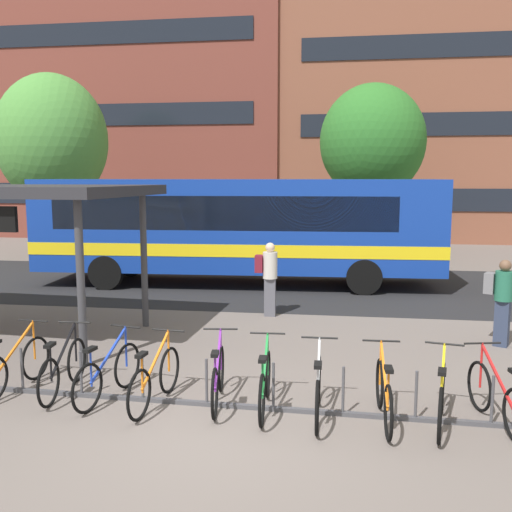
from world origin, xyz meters
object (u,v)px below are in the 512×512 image
(parked_bicycle_orange_3, at_px, (155,380))
(parked_bicycle_purple_4, at_px, (218,378))
(parked_bicycle_black_1, at_px, (63,369))
(parked_bicycle_green_5, at_px, (265,384))
(parked_bicycle_silver_6, at_px, (318,390))
(street_tree_1, at_px, (372,142))
(commuter_maroon_pack_1, at_px, (269,274))
(parked_bicycle_yellow_8, at_px, (441,398))
(parked_bicycle_red_9, at_px, (497,398))
(parked_bicycle_orange_7, at_px, (384,395))
(parked_bicycle_orange_0, at_px, (15,366))
(parked_bicycle_blue_2, at_px, (108,374))
(commuter_grey_pack_2, at_px, (501,296))
(street_tree_0, at_px, (52,140))
(city_bus, at_px, (239,227))

(parked_bicycle_orange_3, bearing_deg, parked_bicycle_purple_4, -71.61)
(parked_bicycle_black_1, distance_m, parked_bicycle_green_5, 3.10)
(parked_bicycle_silver_6, height_order, street_tree_1, street_tree_1)
(commuter_maroon_pack_1, xyz_separation_m, street_tree_1, (2.90, 10.37, 3.66))
(parked_bicycle_yellow_8, relative_size, parked_bicycle_red_9, 1.00)
(parked_bicycle_black_1, bearing_deg, parked_bicycle_green_5, -97.22)
(parked_bicycle_purple_4, bearing_deg, commuter_maroon_pack_1, -7.79)
(parked_bicycle_orange_3, relative_size, parked_bicycle_orange_7, 1.00)
(parked_bicycle_orange_0, relative_size, parked_bicycle_purple_4, 1.00)
(parked_bicycle_green_5, distance_m, parked_bicycle_silver_6, 0.76)
(parked_bicycle_red_9, xyz_separation_m, commuter_maroon_pack_1, (-3.70, 5.54, 0.63))
(street_tree_1, bearing_deg, parked_bicycle_blue_2, -106.30)
(parked_bicycle_orange_7, xyz_separation_m, street_tree_1, (0.66, 16.00, 4.29))
(street_tree_1, bearing_deg, commuter_grey_pack_2, -81.36)
(parked_bicycle_black_1, xyz_separation_m, commuter_grey_pack_2, (7.22, 3.52, 0.60))
(parked_bicycle_orange_0, relative_size, parked_bicycle_green_5, 1.00)
(parked_bicycle_purple_4, distance_m, street_tree_0, 17.81)
(parked_bicycle_orange_7, height_order, commuter_grey_pack_2, commuter_grey_pack_2)
(parked_bicycle_orange_3, relative_size, street_tree_0, 0.23)
(parked_bicycle_red_9, bearing_deg, street_tree_1, -9.19)
(parked_bicycle_orange_0, bearing_deg, parked_bicycle_purple_4, -84.58)
(parked_bicycle_orange_3, distance_m, commuter_grey_pack_2, 6.85)
(parked_bicycle_orange_0, xyz_separation_m, parked_bicycle_silver_6, (4.64, -0.32, 0.00))
(parked_bicycle_orange_0, height_order, street_tree_1, street_tree_1)
(parked_bicycle_blue_2, bearing_deg, parked_bicycle_orange_3, -88.09)
(parked_bicycle_blue_2, distance_m, parked_bicycle_purple_4, 1.63)
(parked_bicycle_orange_0, bearing_deg, parked_bicycle_orange_7, -87.26)
(parked_bicycle_green_5, relative_size, parked_bicycle_red_9, 1.02)
(parked_bicycle_orange_3, distance_m, street_tree_0, 17.49)
(parked_bicycle_purple_4, relative_size, street_tree_1, 0.25)
(parked_bicycle_black_1, relative_size, commuter_grey_pack_2, 1.02)
(parked_bicycle_yellow_8, distance_m, commuter_maroon_pack_1, 6.41)
(parked_bicycle_silver_6, distance_m, street_tree_0, 18.85)
(parked_bicycle_black_1, height_order, commuter_grey_pack_2, commuter_grey_pack_2)
(parked_bicycle_orange_0, bearing_deg, street_tree_0, 31.62)
(parked_bicycle_yellow_8, bearing_deg, parked_bicycle_green_5, 97.44)
(parked_bicycle_purple_4, bearing_deg, city_bus, 1.06)
(parked_bicycle_green_5, height_order, street_tree_1, street_tree_1)
(parked_bicycle_orange_0, height_order, commuter_grey_pack_2, commuter_grey_pack_2)
(parked_bicycle_orange_0, relative_size, parked_bicycle_blue_2, 1.01)
(parked_bicycle_black_1, height_order, commuter_maroon_pack_1, commuter_maroon_pack_1)
(parked_bicycle_red_9, xyz_separation_m, commuter_grey_pack_2, (1.04, 3.78, 0.60))
(parked_bicycle_green_5, distance_m, street_tree_1, 16.57)
(parked_bicycle_orange_0, distance_m, parked_bicycle_red_9, 6.98)
(parked_bicycle_red_9, distance_m, street_tree_0, 20.29)
(parked_bicycle_orange_7, bearing_deg, parked_bicycle_blue_2, 84.69)
(parked_bicycle_silver_6, bearing_deg, parked_bicycle_orange_3, 87.41)
(parked_bicycle_yellow_8, xyz_separation_m, street_tree_1, (-0.08, 16.01, 4.29))
(parked_bicycle_silver_6, bearing_deg, commuter_grey_pack_2, -41.95)
(parked_bicycle_silver_6, xyz_separation_m, parked_bicycle_red_9, (2.34, 0.06, 0.00))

